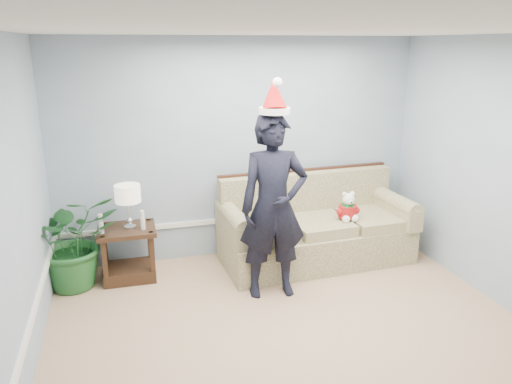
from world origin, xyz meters
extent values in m
cube|color=tan|center=(0.00, 0.00, -0.01)|extent=(4.50, 5.00, 0.02)
cube|color=white|center=(0.00, 0.00, 2.71)|extent=(4.50, 5.00, 0.02)
cube|color=#96A9BF|center=(0.00, 2.51, 1.35)|extent=(4.50, 0.02, 2.70)
cube|color=white|center=(0.00, 2.48, 0.45)|extent=(4.48, 0.03, 0.06)
cube|color=white|center=(-2.23, 0.00, 0.45)|extent=(0.03, 4.98, 0.06)
cube|color=#4E5628|center=(0.82, 1.96, 0.22)|extent=(2.34, 1.09, 0.44)
cube|color=#4E5628|center=(0.11, 1.90, 0.50)|extent=(0.71, 0.82, 0.13)
cube|color=#4E5628|center=(0.82, 1.90, 0.50)|extent=(0.71, 0.82, 0.13)
cube|color=#4E5628|center=(1.53, 1.90, 0.50)|extent=(0.71, 0.82, 0.13)
cube|color=#4E5628|center=(0.82, 2.33, 0.74)|extent=(2.30, 0.33, 0.61)
cube|color=black|center=(0.82, 2.41, 1.05)|extent=(2.29, 0.17, 0.05)
cube|color=#4E5628|center=(-0.22, 1.96, 0.57)|extent=(0.24, 0.99, 0.26)
cube|color=#4E5628|center=(1.87, 1.96, 0.57)|extent=(0.24, 0.99, 0.26)
cube|color=#3E2516|center=(-1.43, 2.10, 0.59)|extent=(0.64, 0.54, 0.05)
cube|color=#3E2516|center=(-1.43, 2.10, 0.07)|extent=(0.58, 0.48, 0.14)
cube|color=#3E2516|center=(-1.68, 1.89, 0.31)|extent=(0.05, 0.05, 0.61)
cube|color=#3E2516|center=(-1.17, 1.89, 0.31)|extent=(0.05, 0.05, 0.61)
cube|color=#3E2516|center=(-1.68, 2.30, 0.31)|extent=(0.05, 0.05, 0.61)
cube|color=#3E2516|center=(-1.17, 2.30, 0.31)|extent=(0.05, 0.05, 0.61)
cylinder|color=silver|center=(-1.39, 2.08, 0.63)|extent=(0.13, 0.13, 0.03)
sphere|color=silver|center=(-1.39, 2.08, 0.70)|extent=(0.08, 0.08, 0.08)
cylinder|color=silver|center=(-1.39, 2.08, 0.83)|extent=(0.02, 0.02, 0.28)
cylinder|color=#FFEFD0|center=(-1.39, 2.08, 1.02)|extent=(0.28, 0.28, 0.19)
cylinder|color=silver|center=(-1.69, 2.00, 0.67)|extent=(0.06, 0.06, 0.12)
cylinder|color=white|center=(-1.69, 2.00, 0.78)|extent=(0.05, 0.05, 0.10)
cylinder|color=silver|center=(-1.25, 2.00, 0.67)|extent=(0.06, 0.06, 0.12)
cylinder|color=white|center=(-1.25, 2.00, 0.78)|extent=(0.05, 0.05, 0.10)
imported|color=#1E5A26|center=(-2.00, 2.06, 0.54)|extent=(1.15, 1.06, 1.07)
imported|color=black|center=(0.06, 1.31, 0.98)|extent=(0.75, 0.52, 1.96)
cylinder|color=white|center=(0.06, 1.31, 1.98)|extent=(0.34, 0.34, 0.06)
cone|color=red|center=(0.06, 1.34, 2.13)|extent=(0.29, 0.36, 0.36)
sphere|color=white|center=(0.06, 1.23, 2.25)|extent=(0.09, 0.09, 0.09)
sphere|color=white|center=(1.15, 1.80, 0.67)|extent=(0.21, 0.21, 0.21)
cylinder|color=red|center=(1.15, 1.80, 0.67)|extent=(0.22, 0.22, 0.15)
cylinder|color=#14662D|center=(1.15, 1.80, 0.75)|extent=(0.15, 0.15, 0.03)
sphere|color=white|center=(1.10, 1.71, 0.61)|extent=(0.09, 0.09, 0.09)
sphere|color=white|center=(1.21, 1.71, 0.61)|extent=(0.09, 0.09, 0.09)
sphere|color=white|center=(1.15, 1.79, 0.82)|extent=(0.15, 0.15, 0.15)
sphere|color=black|center=(1.15, 1.71, 0.81)|extent=(0.02, 0.02, 0.02)
sphere|color=white|center=(1.10, 1.80, 0.89)|extent=(0.06, 0.06, 0.06)
sphere|color=white|center=(1.20, 1.80, 0.89)|extent=(0.06, 0.06, 0.06)
camera|label=1|loc=(-1.45, -3.37, 2.61)|focal=35.00mm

